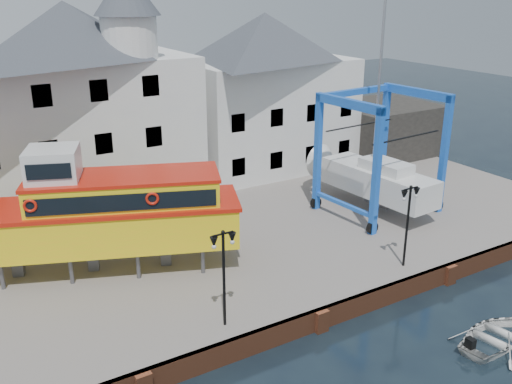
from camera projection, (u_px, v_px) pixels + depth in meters
ground at (320, 331)px, 24.61m from camera, size 140.00×140.00×0.00m
hardstanding at (206, 231)px, 33.27m from camera, size 44.00×22.00×1.00m
quay_wall at (319, 319)px, 24.52m from camera, size 44.00×0.47×1.00m
building_white_main at (76, 102)px, 34.49m from camera, size 14.00×8.30×14.00m
building_white_right at (264, 92)px, 41.98m from camera, size 12.00×8.00×11.20m
shed_dark at (381, 128)px, 46.48m from camera, size 8.00×7.00×4.00m
lamp_post_left at (223, 254)px, 22.19m from camera, size 1.12×0.32×4.20m
lamp_post_right at (409, 206)px, 27.06m from camera, size 1.12×0.32×4.20m
tour_boat at (89, 214)px, 26.76m from camera, size 14.43×8.34×6.18m
travel_lift at (369, 171)px, 34.95m from camera, size 6.82×9.29×13.81m
motorboat_b at (494, 342)px, 23.80m from camera, size 4.41×3.49×0.82m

